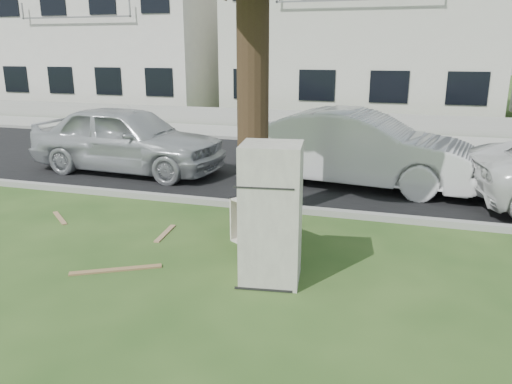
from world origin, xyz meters
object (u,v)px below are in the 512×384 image
(cabinet, at_px, (263,223))
(car_center, at_px, (358,148))
(car_left, at_px, (128,139))
(fridge, at_px, (271,214))

(cabinet, xyz_separation_m, car_center, (1.03, 4.07, 0.48))
(car_center, height_order, car_left, car_center)
(fridge, relative_size, cabinet, 2.01)
(car_center, bearing_deg, cabinet, 173.35)
(fridge, distance_m, cabinet, 1.37)
(car_center, distance_m, car_left, 5.61)
(car_center, bearing_deg, fridge, -178.79)
(fridge, xyz_separation_m, car_left, (-5.02, 4.90, -0.09))
(fridge, distance_m, car_center, 5.26)
(cabinet, relative_size, car_center, 0.18)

